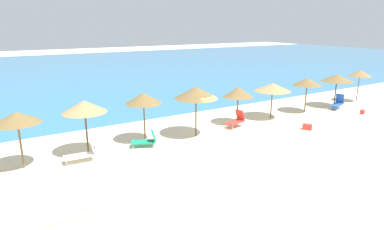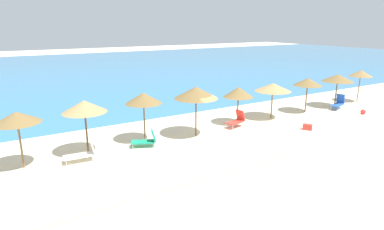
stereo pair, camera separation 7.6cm
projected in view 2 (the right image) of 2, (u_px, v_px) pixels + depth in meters
ground_plane at (214, 135)px, 19.83m from camera, size 160.00×160.00×0.00m
sea_water at (82, 70)px, 48.39m from camera, size 160.00×58.75×0.01m
dune_ridge at (327, 209)px, 9.58m from camera, size 52.14×6.02×2.52m
beach_umbrella_2 at (17, 118)px, 14.68m from camera, size 2.08×2.08×2.74m
beach_umbrella_3 at (84, 107)px, 16.35m from camera, size 2.24×2.24×2.85m
beach_umbrella_4 at (143, 98)px, 18.14m from camera, size 2.06×2.06×2.86m
beach_umbrella_5 at (196, 93)px, 19.10m from camera, size 2.59×2.59×3.01m
beach_umbrella_6 at (238, 92)px, 21.55m from camera, size 1.99×1.99×2.53m
beach_umbrella_7 at (273, 87)px, 22.87m from camera, size 2.57×2.57×2.54m
beach_umbrella_8 at (308, 82)px, 24.44m from camera, size 2.13×2.13×2.63m
beach_umbrella_9 at (338, 78)px, 26.01m from camera, size 2.47×2.47×2.68m
beach_umbrella_10 at (361, 73)px, 27.75m from camera, size 1.92×1.92×2.76m
lounge_chair_0 at (237, 120)px, 21.32m from camera, size 1.47×0.93×1.09m
lounge_chair_1 at (83, 153)px, 15.96m from camera, size 1.52×0.74×1.06m
lounge_chair_2 at (338, 103)px, 25.91m from camera, size 1.66×1.07×1.14m
lounge_chair_3 at (146, 140)px, 17.88m from camera, size 1.50×1.11×0.96m
beach_ball at (363, 112)px, 24.40m from camera, size 0.38×0.38×0.38m
cooler_box at (307, 127)px, 20.80m from camera, size 0.59×0.66×0.37m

